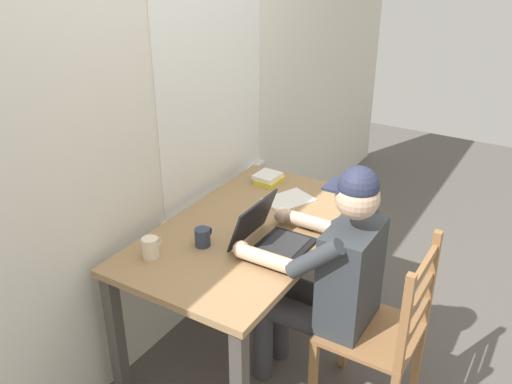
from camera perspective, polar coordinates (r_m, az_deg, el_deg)
The scene contains 11 objects.
ground_plane at distance 3.25m, azimuth -0.56°, elevation -15.26°, with size 8.00×8.00×0.00m, color #56514C.
back_wall at distance 2.86m, azimuth -8.87°, elevation 8.46°, with size 6.00×0.08×2.60m.
desk at distance 2.86m, azimuth -0.62°, elevation -5.31°, with size 1.39×0.80×0.76m.
seated_person at distance 2.61m, azimuth 7.45°, elevation -8.28°, with size 0.50×0.60×1.25m.
wooden_chair at distance 2.67m, azimuth 12.82°, elevation -13.92°, with size 0.42×0.42×0.94m.
laptop at distance 2.63m, azimuth 1.39°, elevation -4.65°, with size 0.33×0.31×0.23m.
computer_mouse at distance 2.81m, azimuth 5.66°, elevation -3.38°, with size 0.06×0.10×0.03m, color black.
coffee_mug_white at distance 2.60m, azimuth -10.72°, elevation -5.60°, with size 0.11×0.08×0.10m.
coffee_mug_dark at distance 2.65m, azimuth -5.47°, elevation -4.61°, with size 0.11×0.07×0.09m.
book_stack_main at distance 3.28m, azimuth 1.30°, elevation 1.38°, with size 0.16×0.15×0.05m.
paper_pile_near_laptop at distance 3.08m, azimuth 3.36°, elevation -0.80°, with size 0.26×0.19×0.01m, color white.
Camera 1 is at (-2.07, -1.30, 2.15)m, focal length 39.08 mm.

